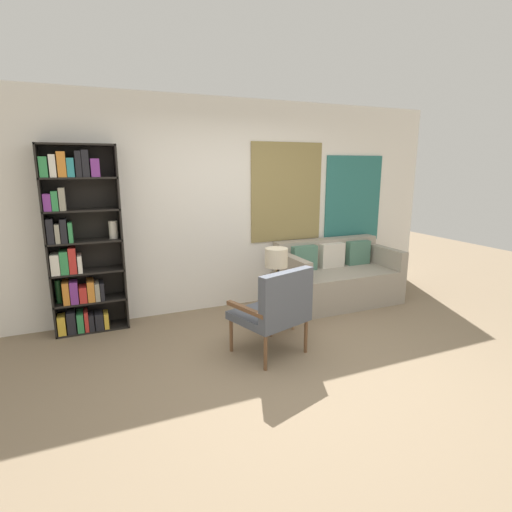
# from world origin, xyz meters

# --- Properties ---
(ground_plane) EXTENTS (14.00, 14.00, 0.00)m
(ground_plane) POSITION_xyz_m (0.00, 0.00, 0.00)
(ground_plane) COLOR #847056
(wall_back) EXTENTS (6.40, 0.08, 2.70)m
(wall_back) POSITION_xyz_m (0.07, 2.03, 1.35)
(wall_back) COLOR white
(wall_back) RESTS_ON ground_plane
(bookshelf) EXTENTS (0.79, 0.30, 2.10)m
(bookshelf) POSITION_xyz_m (-1.77, 1.84, 1.01)
(bookshelf) COLOR black
(bookshelf) RESTS_ON ground_plane
(armchair) EXTENTS (0.79, 0.77, 0.90)m
(armchair) POSITION_xyz_m (-0.03, 0.39, 0.52)
(armchair) COLOR brown
(armchair) RESTS_ON ground_plane
(couch) EXTENTS (1.62, 0.88, 0.84)m
(couch) POSITION_xyz_m (1.49, 1.57, 0.33)
(couch) COLOR #9E9384
(couch) RESTS_ON ground_plane
(side_table) EXTENTS (0.46, 0.46, 0.51)m
(side_table) POSITION_xyz_m (0.33, 0.98, 0.44)
(side_table) COLOR #99704C
(side_table) RESTS_ON ground_plane
(table_lamp) EXTENTS (0.26, 0.26, 0.45)m
(table_lamp) POSITION_xyz_m (0.28, 1.04, 0.75)
(table_lamp) COLOR #A59E93
(table_lamp) RESTS_ON side_table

